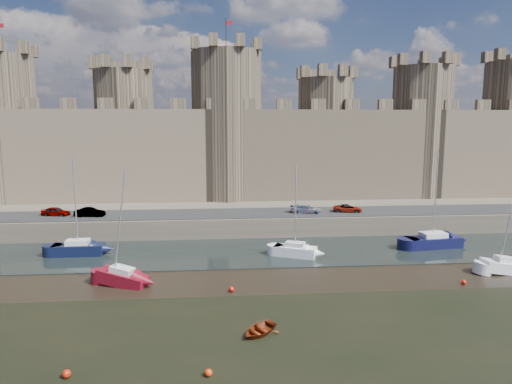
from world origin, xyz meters
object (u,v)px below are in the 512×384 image
sailboat_4 (122,277)px  sailboat_2 (295,250)px  car_0 (56,212)px  sailboat_5 (506,266)px  car_1 (90,212)px  car_2 (306,209)px  sailboat_1 (78,248)px  car_3 (348,209)px  sailboat_3 (433,241)px

sailboat_4 → sailboat_2: bearing=44.3°
car_0 → sailboat_2: bearing=-100.9°
sailboat_2 → sailboat_5: 20.70m
car_1 → sailboat_4: 20.43m
car_1 → car_2: bearing=-84.8°
sailboat_1 → sailboat_2: sailboat_1 is taller
car_1 → car_2: 28.05m
car_0 → car_2: (32.59, -1.02, -0.01)m
car_3 → sailboat_5: (10.29, -18.73, -2.31)m
car_2 → car_3: 5.76m
sailboat_1 → sailboat_4: size_ratio=1.03×
sailboat_1 → sailboat_2: 23.78m
sailboat_1 → sailboat_2: bearing=-6.5°
sailboat_4 → sailboat_1: bearing=145.0°
car_2 → sailboat_4: size_ratio=0.39×
car_1 → sailboat_3: (41.29, -9.14, -2.27)m
sailboat_3 → sailboat_5: 9.74m
car_3 → sailboat_3: sailboat_3 is taller
car_0 → sailboat_2: (29.18, -12.36, -2.32)m
car_2 → sailboat_2: bearing=177.8°
sailboat_3 → car_1: bearing=160.0°
car_0 → sailboat_3: (45.83, -10.12, -2.26)m
car_0 → sailboat_5: sailboat_5 is taller
car_0 → car_1: (4.54, -0.97, 0.01)m
car_3 → sailboat_1: sailboat_1 is taller
sailboat_5 → sailboat_2: bearing=160.5°
sailboat_1 → sailboat_4: sailboat_1 is taller
sailboat_1 → sailboat_3: sailboat_3 is taller
car_3 → car_2: bearing=105.0°
car_1 → sailboat_5: 47.86m
sailboat_2 → car_1: bearing=179.2°
sailboat_5 → sailboat_1: bearing=167.9°
car_2 → sailboat_1: bearing=122.6°
car_0 → sailboat_1: sailboat_1 is taller
car_3 → sailboat_1: (-32.81, -9.12, -2.19)m
car_3 → sailboat_2: 14.99m
sailboat_2 → sailboat_5: (19.45, -7.08, -0.07)m
car_0 → sailboat_4: size_ratio=0.34×
car_0 → sailboat_1: 11.51m
sailboat_2 → sailboat_3: 16.80m
sailboat_1 → sailboat_5: (43.10, -9.61, -0.12)m
sailboat_3 → sailboat_4: (-33.55, -9.62, -0.08)m
sailboat_3 → sailboat_4: bearing=-171.5°
car_0 → sailboat_5: (48.63, -19.44, -2.39)m
car_0 → car_3: (38.34, -0.71, -0.08)m
car_0 → car_3: 38.35m
car_0 → sailboat_5: size_ratio=0.36×
car_0 → sailboat_5: 52.43m
sailboat_2 → sailboat_4: sailboat_4 is taller
car_1 → sailboat_3: size_ratio=0.34×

